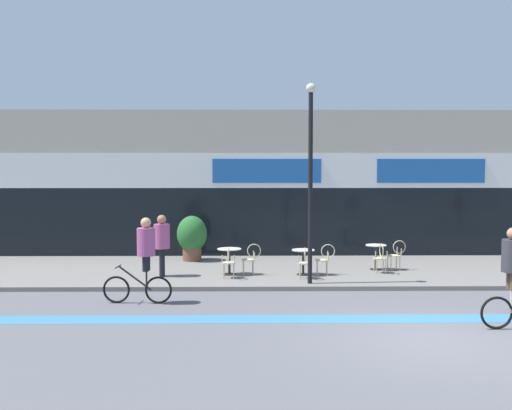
{
  "coord_description": "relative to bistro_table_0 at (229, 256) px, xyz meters",
  "views": [
    {
      "loc": [
        -3.53,
        -11.0,
        3.26
      ],
      "look_at": [
        -3.31,
        6.12,
        2.17
      ],
      "focal_mm": 42.0,
      "sensor_mm": 36.0,
      "label": 1
    }
  ],
  "objects": [
    {
      "name": "lamp_post",
      "position": [
        2.21,
        -1.35,
        2.53
      ],
      "size": [
        0.26,
        0.26,
        5.35
      ],
      "color": "black",
      "rests_on": "sidewalk_slab"
    },
    {
      "name": "cyclist_0",
      "position": [
        -1.93,
        -3.15,
        0.54
      ],
      "size": [
        1.67,
        0.51,
        2.06
      ],
      "rotation": [
        0.0,
        0.0,
        3.08
      ],
      "color": "black",
      "rests_on": "ground"
    },
    {
      "name": "cafe_chair_0_near",
      "position": [
        -0.0,
        -0.63,
        -0.03
      ],
      "size": [
        0.41,
        0.58,
        0.9
      ],
      "rotation": [
        0.0,
        0.0,
        1.55
      ],
      "color": "beige",
      "rests_on": "sidewalk_slab"
    },
    {
      "name": "cafe_chair_1_side",
      "position": [
        2.77,
        -0.09,
        -0.03
      ],
      "size": [
        0.59,
        0.43,
        0.9
      ],
      "rotation": [
        0.0,
        0.0,
        3.07
      ],
      "color": "beige",
      "rests_on": "sidewalk_slab"
    },
    {
      "name": "cafe_chair_2_side",
      "position": [
        5.07,
        0.77,
        -0.03
      ],
      "size": [
        0.6,
        0.45,
        0.9
      ],
      "rotation": [
        0.0,
        0.0,
        3.27
      ],
      "color": "beige",
      "rests_on": "sidewalk_slab"
    },
    {
      "name": "bistro_table_1",
      "position": [
        2.15,
        -0.08,
        -0.02
      ],
      "size": [
        0.67,
        0.67,
        0.74
      ],
      "color": "black",
      "rests_on": "sidewalk_slab"
    },
    {
      "name": "storefront_facade",
      "position": [
        4.09,
        5.67,
        1.95
      ],
      "size": [
        40.0,
        4.06,
        5.25
      ],
      "color": "#B2A899",
      "rests_on": "ground"
    },
    {
      "name": "bistro_table_0",
      "position": [
        0.0,
        0.0,
        0.0
      ],
      "size": [
        0.7,
        0.7,
        0.76
      ],
      "color": "black",
      "rests_on": "sidewalk_slab"
    },
    {
      "name": "ground_plane",
      "position": [
        4.09,
        -6.29,
        -0.67
      ],
      "size": [
        120.0,
        120.0,
        0.0
      ],
      "primitive_type": "plane",
      "color": "#5B5B60"
    },
    {
      "name": "bistro_table_2",
      "position": [
        4.45,
        0.76,
        -0.01
      ],
      "size": [
        0.63,
        0.63,
        0.77
      ],
      "color": "black",
      "rests_on": "sidewalk_slab"
    },
    {
      "name": "pedestrian_near_end",
      "position": [
        -1.92,
        -0.25,
        0.5
      ],
      "size": [
        0.52,
        0.52,
        1.77
      ],
      "rotation": [
        0.0,
        0.0,
        0.16
      ],
      "color": "black",
      "rests_on": "sidewalk_slab"
    },
    {
      "name": "cafe_chair_2_near",
      "position": [
        4.45,
        0.14,
        -0.03
      ],
      "size": [
        0.41,
        0.58,
        0.9
      ],
      "rotation": [
        0.0,
        0.0,
        1.61
      ],
      "color": "beige",
      "rests_on": "sidewalk_slab"
    },
    {
      "name": "sidewalk_slab",
      "position": [
        4.09,
        0.96,
        -0.61
      ],
      "size": [
        40.0,
        5.5,
        0.12
      ],
      "primitive_type": "cube",
      "color": "slate",
      "rests_on": "ground"
    },
    {
      "name": "bike_lane_stripe",
      "position": [
        4.09,
        -4.67,
        -0.66
      ],
      "size": [
        36.0,
        0.7,
        0.01
      ],
      "primitive_type": "cube",
      "color": "#3D7AB7",
      "rests_on": "ground"
    },
    {
      "name": "planter_pot",
      "position": [
        -1.33,
        2.63,
        0.27
      ],
      "size": [
        1.0,
        1.0,
        1.51
      ],
      "color": "brown",
      "rests_on": "sidewalk_slab"
    },
    {
      "name": "cafe_chair_0_side",
      "position": [
        0.63,
        0.0,
        -0.03
      ],
      "size": [
        0.59,
        0.42,
        0.9
      ],
      "rotation": [
        0.0,
        0.0,
        3.21
      ],
      "color": "beige",
      "rests_on": "sidewalk_slab"
    },
    {
      "name": "cafe_chair_1_near",
      "position": [
        2.14,
        -0.71,
        -0.03
      ],
      "size": [
        0.45,
        0.6,
        0.9
      ],
      "rotation": [
        0.0,
        0.0,
        1.45
      ],
      "color": "beige",
      "rests_on": "sidewalk_slab"
    }
  ]
}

